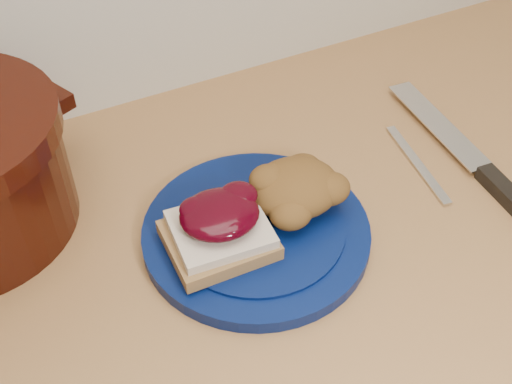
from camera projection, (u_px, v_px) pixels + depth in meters
name	position (u px, v px, depth m)	size (l,w,h in m)	color
plate	(256.00, 233.00, 0.71)	(0.25, 0.25, 0.02)	#051346
sandwich	(219.00, 228.00, 0.67)	(0.11, 0.10, 0.05)	olive
stuffing_mound	(295.00, 188.00, 0.71)	(0.10, 0.09, 0.05)	brown
chef_knife	(491.00, 178.00, 0.78)	(0.05, 0.31, 0.02)	black
butter_knife	(417.00, 163.00, 0.80)	(0.15, 0.01, 0.00)	silver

